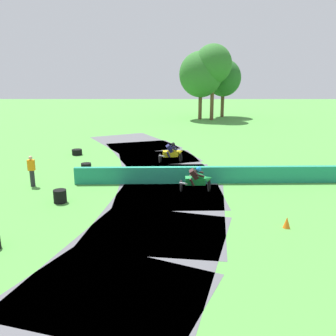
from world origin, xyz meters
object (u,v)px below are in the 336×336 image
tire_stack_mid_b (86,168)px  tire_stack_far (76,152)px  motorcycle_lead_green (196,180)px  motorcycle_chase_yellow (171,153)px  track_marshal (31,171)px  traffic_cone (286,222)px  tire_stack_mid_a (59,196)px

tire_stack_mid_b → tire_stack_far: bearing=109.5°
motorcycle_lead_green → motorcycle_chase_yellow: bearing=101.0°
track_marshal → traffic_cone: 12.79m
tire_stack_far → traffic_cone: bearing=-48.8°
motorcycle_lead_green → tire_stack_mid_a: motorcycle_lead_green is taller
motorcycle_chase_yellow → tire_stack_far: size_ratio=2.40×
motorcycle_lead_green → tire_stack_mid_b: motorcycle_lead_green is taller
tire_stack_mid_b → traffic_cone: tire_stack_mid_b is taller
motorcycle_chase_yellow → track_marshal: (-7.31, -5.14, 0.17)m
tire_stack_far → track_marshal: 7.45m
track_marshal → traffic_cone: track_marshal is taller
tire_stack_mid_b → track_marshal: size_ratio=0.37×
tire_stack_far → traffic_cone: size_ratio=1.61×
motorcycle_chase_yellow → tire_stack_far: 7.16m
tire_stack_mid_a → tire_stack_mid_b: (0.13, 4.99, 0.00)m
motorcycle_chase_yellow → tire_stack_far: bearing=161.5°
motorcycle_chase_yellow → tire_stack_mid_b: size_ratio=2.84×
motorcycle_chase_yellow → tire_stack_far: (-6.78, 2.26, -0.45)m
motorcycle_chase_yellow → traffic_cone: motorcycle_chase_yellow is taller
tire_stack_mid_a → tire_stack_mid_b: bearing=88.5°
tire_stack_far → track_marshal: bearing=-94.1°
motorcycle_lead_green → tire_stack_mid_a: (-6.38, -1.50, -0.34)m
motorcycle_chase_yellow → traffic_cone: size_ratio=3.87×
tire_stack_mid_b → motorcycle_lead_green: bearing=-29.2°
traffic_cone → motorcycle_lead_green: bearing=125.9°
motorcycle_lead_green → tire_stack_mid_a: size_ratio=2.80×
tire_stack_mid_a → traffic_cone: (9.51, -2.83, -0.08)m
motorcycle_lead_green → tire_stack_far: 11.55m
tire_stack_far → tire_stack_mid_a: bearing=-80.8°
motorcycle_chase_yellow → tire_stack_mid_a: (-5.19, -7.59, -0.35)m
tire_stack_far → traffic_cone: (11.10, -12.68, 0.02)m
motorcycle_lead_green → tire_stack_mid_a: bearing=-166.7°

